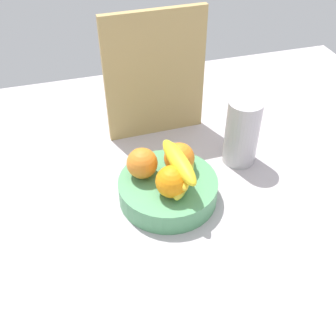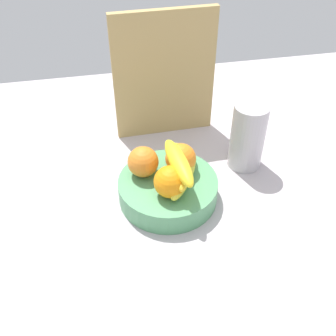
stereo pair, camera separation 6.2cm
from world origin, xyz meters
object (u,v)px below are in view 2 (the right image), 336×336
Objects in this scene: orange_front_left at (143,162)px; banana_bunch at (180,168)px; fruit_bowl at (168,189)px; orange_front_right at (170,182)px; orange_center at (181,159)px; thermos_tumbler at (248,136)px; cutting_board at (164,76)px.

orange_front_left is 0.40× the size of banana_bunch.
fruit_bowl is 7.89cm from orange_front_right.
orange_front_left and orange_center have the same top height.
banana_bunch is (-0.96, -3.89, 0.48)cm from orange_center.
orange_center is 19.78cm from thermos_tumbler.
cutting_board is 1.97× the size of thermos_tumbler.
orange_front_right is 34.12cm from cutting_board.
thermos_tumbler is (27.95, 5.14, -0.23)cm from orange_front_left.
orange_front_right is at bearing -100.28° from cutting_board.
fruit_bowl is 9.19cm from orange_front_left.
orange_front_right is at bearing -58.87° from orange_front_left.
orange_front_left is 1.00× the size of orange_front_right.
orange_front_left and orange_front_right have the same top height.
thermos_tumbler is (18.07, -19.40, -8.88)cm from cutting_board.
thermos_tumbler is at bearing -48.59° from cutting_board.
cutting_board reaches higher than banana_bunch.
thermos_tumbler is at bearing 21.30° from fruit_bowl.
orange_center is 0.40× the size of banana_bunch.
orange_front_left is at bearing -113.49° from cutting_board.
orange_front_right is at bearing -150.18° from thermos_tumbler.
cutting_board is 27.96cm from thermos_tumbler.
orange_front_left is 9.22cm from banana_bunch.
cutting_board reaches higher than orange_front_right.
cutting_board is at bearing 81.28° from orange_front_right.
fruit_bowl is 1.31× the size of thermos_tumbler.
banana_bunch is (3.17, 3.63, 0.48)cm from orange_front_right.
fruit_bowl is 25.12cm from thermos_tumbler.
orange_front_left is at bearing 151.07° from banana_bunch.
fruit_bowl is at bearing -139.91° from orange_center.
fruit_bowl is at bearing 84.53° from orange_front_right.
orange_front_left is at bearing 121.13° from orange_front_right.
fruit_bowl is 0.67× the size of cutting_board.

